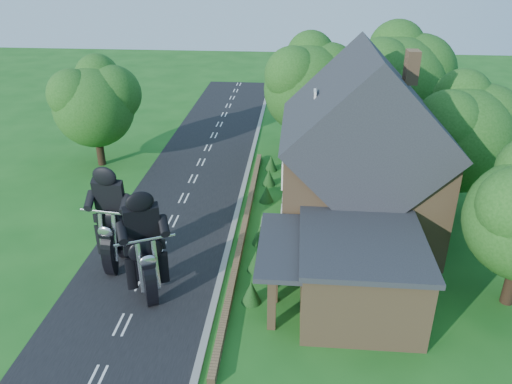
# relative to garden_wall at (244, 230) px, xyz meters

# --- Properties ---
(ground) EXTENTS (120.00, 120.00, 0.00)m
(ground) POSITION_rel_garden_wall_xyz_m (-4.30, -5.00, -0.20)
(ground) COLOR #1A5A19
(ground) RESTS_ON ground
(road) EXTENTS (7.00, 80.00, 0.02)m
(road) POSITION_rel_garden_wall_xyz_m (-4.30, -5.00, -0.19)
(road) COLOR black
(road) RESTS_ON ground
(kerb) EXTENTS (0.30, 80.00, 0.12)m
(kerb) POSITION_rel_garden_wall_xyz_m (-0.65, -5.00, -0.14)
(kerb) COLOR gray
(kerb) RESTS_ON ground
(garden_wall) EXTENTS (0.30, 22.00, 0.40)m
(garden_wall) POSITION_rel_garden_wall_xyz_m (0.00, 0.00, 0.00)
(garden_wall) COLOR olive
(garden_wall) RESTS_ON ground
(house) EXTENTS (9.54, 8.64, 10.24)m
(house) POSITION_rel_garden_wall_xyz_m (6.19, 1.00, 4.14)
(house) COLOR olive
(house) RESTS_ON ground
(annex) EXTENTS (7.05, 5.94, 3.44)m
(annex) POSITION_rel_garden_wall_xyz_m (5.57, -5.80, 1.57)
(annex) COLOR olive
(annex) RESTS_ON ground
(tree_house_right) EXTENTS (6.51, 6.00, 8.40)m
(tree_house_right) POSITION_rel_garden_wall_xyz_m (12.35, 3.62, 4.99)
(tree_house_right) COLOR black
(tree_house_right) RESTS_ON ground
(tree_behind_house) EXTENTS (7.81, 7.20, 10.08)m
(tree_behind_house) POSITION_rel_garden_wall_xyz_m (9.88, 11.14, 6.03)
(tree_behind_house) COLOR black
(tree_behind_house) RESTS_ON ground
(tree_behind_left) EXTENTS (6.94, 6.40, 9.16)m
(tree_behind_left) POSITION_rel_garden_wall_xyz_m (3.86, 12.13, 5.53)
(tree_behind_left) COLOR black
(tree_behind_left) RESTS_ON ground
(tree_far_road) EXTENTS (6.08, 5.60, 7.84)m
(tree_far_road) POSITION_rel_garden_wall_xyz_m (-11.16, 9.11, 4.64)
(tree_far_road) COLOR black
(tree_far_road) RESTS_ON ground
(shrub_a) EXTENTS (0.90, 0.90, 1.10)m
(shrub_a) POSITION_rel_garden_wall_xyz_m (1.00, -6.00, 0.35)
(shrub_a) COLOR #123912
(shrub_a) RESTS_ON ground
(shrub_b) EXTENTS (0.90, 0.90, 1.10)m
(shrub_b) POSITION_rel_garden_wall_xyz_m (1.00, -3.50, 0.35)
(shrub_b) COLOR #123912
(shrub_b) RESTS_ON ground
(shrub_c) EXTENTS (0.90, 0.90, 1.10)m
(shrub_c) POSITION_rel_garden_wall_xyz_m (1.00, -1.00, 0.35)
(shrub_c) COLOR #123912
(shrub_c) RESTS_ON ground
(shrub_d) EXTENTS (0.90, 0.90, 1.10)m
(shrub_d) POSITION_rel_garden_wall_xyz_m (1.00, 4.00, 0.35)
(shrub_d) COLOR #123912
(shrub_d) RESTS_ON ground
(shrub_e) EXTENTS (0.90, 0.90, 1.10)m
(shrub_e) POSITION_rel_garden_wall_xyz_m (1.00, 6.50, 0.35)
(shrub_e) COLOR #123912
(shrub_e) RESTS_ON ground
(shrub_f) EXTENTS (0.90, 0.90, 1.10)m
(shrub_f) POSITION_rel_garden_wall_xyz_m (1.00, 9.00, 0.35)
(shrub_f) COLOR #123912
(shrub_f) RESTS_ON ground
(motorcycle_lead) EXTENTS (1.15, 1.76, 1.62)m
(motorcycle_lead) POSITION_rel_garden_wall_xyz_m (-3.68, -5.98, 0.61)
(motorcycle_lead) COLOR black
(motorcycle_lead) RESTS_ON ground
(motorcycle_follow) EXTENTS (0.66, 1.81, 1.65)m
(motorcycle_follow) POSITION_rel_garden_wall_xyz_m (-5.88, -3.77, 0.62)
(motorcycle_follow) COLOR black
(motorcycle_follow) RESTS_ON ground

